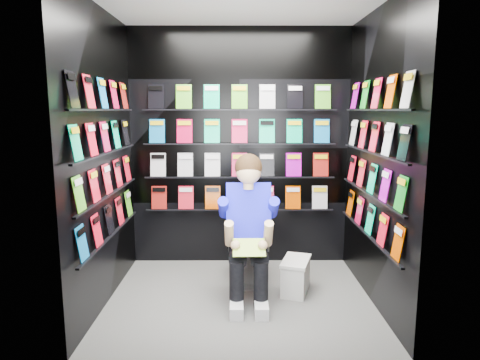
{
  "coord_description": "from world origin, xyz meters",
  "views": [
    {
      "loc": [
        -0.02,
        -3.72,
        1.72
      ],
      "look_at": [
        0.0,
        0.15,
        1.08
      ],
      "focal_mm": 32.0,
      "sensor_mm": 36.0,
      "label": 1
    }
  ],
  "objects": [
    {
      "name": "wall_left",
      "position": [
        -1.2,
        0.0,
        1.3
      ],
      "size": [
        0.04,
        2.0,
        2.6
      ],
      "primitive_type": "cube",
      "color": "black",
      "rests_on": "floor"
    },
    {
      "name": "ceiling",
      "position": [
        0.0,
        0.0,
        2.6
      ],
      "size": [
        2.4,
        2.4,
        0.0
      ],
      "primitive_type": "plane",
      "color": "white",
      "rests_on": "floor"
    },
    {
      "name": "reader",
      "position": [
        0.08,
        0.07,
        0.79
      ],
      "size": [
        0.56,
        0.81,
        1.47
      ],
      "primitive_type": null,
      "rotation": [
        0.0,
        0.0,
        0.02
      ],
      "color": "#2221C8",
      "rests_on": "toilet"
    },
    {
      "name": "held_comic",
      "position": [
        0.08,
        -0.28,
        0.58
      ],
      "size": [
        0.28,
        0.16,
        0.11
      ],
      "primitive_type": "cube",
      "rotation": [
        -0.96,
        0.0,
        0.02
      ],
      "color": "green",
      "rests_on": "reader"
    },
    {
      "name": "floor",
      "position": [
        0.0,
        0.0,
        0.0
      ],
      "size": [
        2.4,
        2.4,
        0.0
      ],
      "primitive_type": "plane",
      "color": "slate",
      "rests_on": "ground"
    },
    {
      "name": "longbox_lid",
      "position": [
        0.53,
        0.13,
        0.31
      ],
      "size": [
        0.35,
        0.46,
        0.03
      ],
      "primitive_type": "cube",
      "rotation": [
        0.0,
        0.0,
        -0.3
      ],
      "color": "silver",
      "rests_on": "longbox"
    },
    {
      "name": "comics_back",
      "position": [
        0.0,
        0.97,
        1.31
      ],
      "size": [
        2.1,
        0.06,
        1.37
      ],
      "primitive_type": null,
      "color": "red",
      "rests_on": "wall_back"
    },
    {
      "name": "wall_right",
      "position": [
        1.2,
        0.0,
        1.3
      ],
      "size": [
        0.04,
        2.0,
        2.6
      ],
      "primitive_type": "cube",
      "color": "black",
      "rests_on": "floor"
    },
    {
      "name": "longbox",
      "position": [
        0.53,
        0.13,
        0.15
      ],
      "size": [
        0.32,
        0.44,
        0.3
      ],
      "primitive_type": "cube",
      "rotation": [
        0.0,
        0.0,
        -0.3
      ],
      "color": "silver",
      "rests_on": "floor"
    },
    {
      "name": "wall_back",
      "position": [
        0.0,
        1.0,
        1.3
      ],
      "size": [
        2.4,
        0.04,
        2.6
      ],
      "primitive_type": "cube",
      "color": "black",
      "rests_on": "floor"
    },
    {
      "name": "wall_front",
      "position": [
        0.0,
        -1.0,
        1.3
      ],
      "size": [
        2.4,
        0.04,
        2.6
      ],
      "primitive_type": "cube",
      "color": "black",
      "rests_on": "floor"
    },
    {
      "name": "comics_left",
      "position": [
        -1.17,
        0.0,
        1.31
      ],
      "size": [
        0.06,
        1.7,
        1.37
      ],
      "primitive_type": null,
      "color": "red",
      "rests_on": "wall_left"
    },
    {
      "name": "toilet",
      "position": [
        0.08,
        0.45,
        0.37
      ],
      "size": [
        0.43,
        0.76,
        0.73
      ],
      "primitive_type": "imported",
      "rotation": [
        0.0,
        0.0,
        3.16
      ],
      "color": "white",
      "rests_on": "floor"
    },
    {
      "name": "comics_right",
      "position": [
        1.17,
        0.0,
        1.31
      ],
      "size": [
        0.06,
        1.7,
        1.37
      ],
      "primitive_type": null,
      "color": "red",
      "rests_on": "wall_right"
    }
  ]
}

